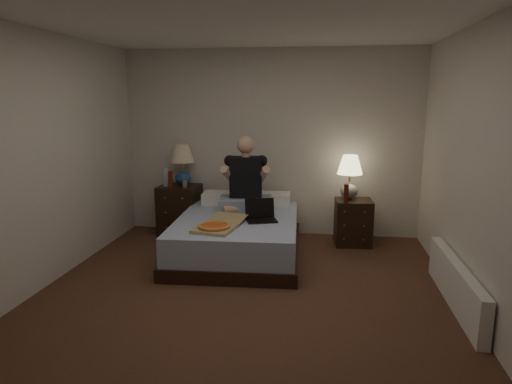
% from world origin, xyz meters
% --- Properties ---
extents(floor, '(4.00, 4.50, 0.00)m').
position_xyz_m(floor, '(0.00, 0.00, 0.00)').
color(floor, '#523323').
rests_on(floor, ground).
extents(ceiling, '(4.00, 4.50, 0.00)m').
position_xyz_m(ceiling, '(0.00, 0.00, 2.50)').
color(ceiling, white).
rests_on(ceiling, ground).
extents(wall_back, '(4.00, 0.00, 2.50)m').
position_xyz_m(wall_back, '(0.00, 2.25, 1.25)').
color(wall_back, silver).
rests_on(wall_back, ground).
extents(wall_front, '(4.00, 0.00, 2.50)m').
position_xyz_m(wall_front, '(0.00, -2.25, 1.25)').
color(wall_front, silver).
rests_on(wall_front, ground).
extents(wall_left, '(0.00, 4.50, 2.50)m').
position_xyz_m(wall_left, '(-2.00, 0.00, 1.25)').
color(wall_left, silver).
rests_on(wall_left, ground).
extents(wall_right, '(0.00, 4.50, 2.50)m').
position_xyz_m(wall_right, '(2.00, 0.00, 1.25)').
color(wall_right, silver).
rests_on(wall_right, ground).
extents(bed, '(1.48, 1.92, 0.46)m').
position_xyz_m(bed, '(-0.27, 1.24, 0.23)').
color(bed, '#5871B0').
rests_on(bed, floor).
extents(nightstand_left, '(0.55, 0.50, 0.68)m').
position_xyz_m(nightstand_left, '(-1.22, 2.00, 0.34)').
color(nightstand_left, black).
rests_on(nightstand_left, floor).
extents(nightstand_right, '(0.48, 0.44, 0.58)m').
position_xyz_m(nightstand_right, '(1.12, 1.85, 0.29)').
color(nightstand_right, black).
rests_on(nightstand_right, floor).
extents(lamp_left, '(0.36, 0.36, 0.56)m').
position_xyz_m(lamp_left, '(-1.18, 2.05, 0.96)').
color(lamp_left, navy).
rests_on(lamp_left, nightstand_left).
extents(lamp_right, '(0.32, 0.32, 0.56)m').
position_xyz_m(lamp_right, '(1.05, 1.93, 0.86)').
color(lamp_right, gray).
rests_on(lamp_right, nightstand_right).
extents(water_bottle, '(0.07, 0.07, 0.25)m').
position_xyz_m(water_bottle, '(-1.39, 1.95, 0.80)').
color(water_bottle, silver).
rests_on(water_bottle, nightstand_left).
extents(soda_can, '(0.07, 0.07, 0.10)m').
position_xyz_m(soda_can, '(-1.11, 1.89, 0.73)').
color(soda_can, '#B4B5B0').
rests_on(soda_can, nightstand_left).
extents(beer_bottle_left, '(0.06, 0.06, 0.23)m').
position_xyz_m(beer_bottle_left, '(-1.28, 1.82, 0.79)').
color(beer_bottle_left, '#5B190D').
rests_on(beer_bottle_left, nightstand_left).
extents(beer_bottle_right, '(0.06, 0.06, 0.23)m').
position_xyz_m(beer_bottle_right, '(1.01, 1.71, 0.70)').
color(beer_bottle_right, '#4E1A0B').
rests_on(beer_bottle_right, nightstand_right).
extents(person, '(0.72, 0.59, 0.93)m').
position_xyz_m(person, '(-0.23, 1.61, 0.93)').
color(person, black).
rests_on(person, bed).
extents(laptop, '(0.41, 0.37, 0.24)m').
position_xyz_m(laptop, '(0.03, 1.12, 0.58)').
color(laptop, black).
rests_on(laptop, bed).
extents(pizza_box, '(0.52, 0.82, 0.08)m').
position_xyz_m(pizza_box, '(-0.42, 0.67, 0.50)').
color(pizza_box, tan).
rests_on(pizza_box, bed).
extents(radiator, '(0.10, 1.60, 0.40)m').
position_xyz_m(radiator, '(1.93, 0.19, 0.20)').
color(radiator, white).
rests_on(radiator, floor).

